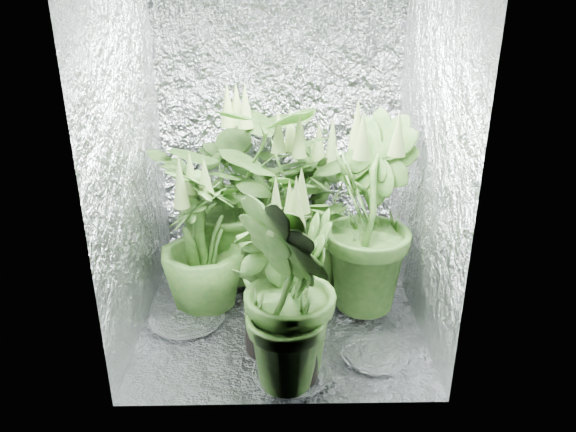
% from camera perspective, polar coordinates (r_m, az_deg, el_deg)
% --- Properties ---
extents(ground, '(1.60, 1.60, 0.00)m').
position_cam_1_polar(ground, '(3.45, -0.75, -9.59)').
color(ground, silver).
rests_on(ground, ground).
extents(walls, '(1.62, 1.62, 2.00)m').
position_cam_1_polar(walls, '(3.02, -0.84, 6.47)').
color(walls, silver).
rests_on(walls, ground).
extents(plant_a, '(1.10, 1.10, 1.29)m').
position_cam_1_polar(plant_a, '(3.60, -4.81, 2.80)').
color(plant_a, black).
rests_on(plant_a, ground).
extents(plant_b, '(0.62, 0.62, 1.03)m').
position_cam_1_polar(plant_b, '(3.80, 2.67, 1.50)').
color(plant_b, black).
rests_on(plant_b, ground).
extents(plant_c, '(0.71, 0.71, 1.24)m').
position_cam_1_polar(plant_c, '(3.27, 7.92, -0.24)').
color(plant_c, black).
rests_on(plant_c, ground).
extents(plant_d, '(0.71, 0.71, 0.99)m').
position_cam_1_polar(plant_d, '(3.30, -8.80, -2.55)').
color(plant_d, black).
rests_on(plant_d, ground).
extents(plant_e, '(1.10, 1.10, 1.17)m').
position_cam_1_polar(plant_e, '(3.37, 0.52, 0.33)').
color(plant_e, black).
rests_on(plant_e, ground).
extents(plant_f, '(0.61, 0.61, 0.93)m').
position_cam_1_polar(plant_f, '(2.93, -1.80, -6.64)').
color(plant_f, black).
rests_on(plant_f, ground).
extents(plant_g, '(0.66, 0.66, 1.11)m').
position_cam_1_polar(plant_g, '(2.64, 0.40, -7.69)').
color(plant_g, black).
rests_on(plant_g, ground).
extents(circulation_fan, '(0.15, 0.29, 0.33)m').
position_cam_1_polar(circulation_fan, '(3.97, 8.13, -2.85)').
color(circulation_fan, black).
rests_on(circulation_fan, ground).
extents(plant_label, '(0.05, 0.04, 0.07)m').
position_cam_1_polar(plant_label, '(2.74, 1.61, -11.95)').
color(plant_label, white).
rests_on(plant_label, plant_g).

